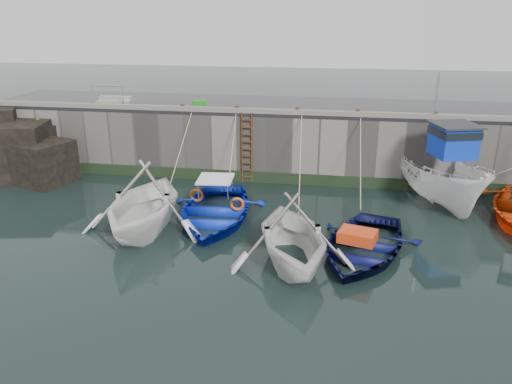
% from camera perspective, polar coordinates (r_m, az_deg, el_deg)
% --- Properties ---
extents(ground, '(120.00, 120.00, 0.00)m').
position_cam_1_polar(ground, '(13.75, -0.33, -12.51)').
color(ground, black).
rests_on(ground, ground).
extents(quay_back, '(30.00, 5.00, 3.00)m').
position_cam_1_polar(quay_back, '(24.73, 4.62, 6.11)').
color(quay_back, slate).
rests_on(quay_back, ground).
extents(road_back, '(30.00, 5.00, 0.16)m').
position_cam_1_polar(road_back, '(24.40, 4.72, 9.72)').
color(road_back, black).
rests_on(road_back, quay_back).
extents(kerb_back, '(30.00, 0.30, 0.20)m').
position_cam_1_polar(kerb_back, '(22.06, 4.20, 9.12)').
color(kerb_back, slate).
rests_on(kerb_back, road_back).
extents(algae_back, '(30.00, 0.08, 0.50)m').
position_cam_1_polar(algae_back, '(22.64, 3.96, 1.53)').
color(algae_back, black).
rests_on(algae_back, ground).
extents(rock_outcrop, '(5.85, 4.24, 3.41)m').
position_cam_1_polar(rock_outcrop, '(26.11, -25.77, 4.38)').
color(rock_outcrop, black).
rests_on(rock_outcrop, ground).
extents(ladder, '(0.51, 0.08, 3.20)m').
position_cam_1_polar(ladder, '(22.48, -1.07, 5.01)').
color(ladder, '#3F1E0F').
rests_on(ladder, ground).
extents(boat_near_white, '(4.74, 5.45, 2.80)m').
position_cam_1_polar(boat_near_white, '(18.37, -12.53, -4.25)').
color(boat_near_white, white).
rests_on(boat_near_white, ground).
extents(boat_near_white_rope, '(0.04, 4.33, 3.10)m').
position_cam_1_polar(boat_near_white_rope, '(22.05, -8.55, 0.15)').
color(boat_near_white_rope, tan).
rests_on(boat_near_white_rope, ground).
extents(boat_near_blue, '(4.39, 5.84, 1.14)m').
position_cam_1_polar(boat_near_blue, '(18.94, -4.77, -3.07)').
color(boat_near_blue, '#0C27BC').
rests_on(boat_near_blue, ground).
extents(boat_near_blue_rope, '(0.04, 3.32, 3.10)m').
position_cam_1_polar(boat_near_blue_rope, '(22.14, -2.57, 0.45)').
color(boat_near_blue_rope, tan).
rests_on(boat_near_blue_rope, ground).
extents(boat_near_blacktrim, '(5.28, 5.73, 2.52)m').
position_cam_1_polar(boat_near_blacktrim, '(15.75, 4.03, -8.06)').
color(boat_near_blacktrim, silver).
rests_on(boat_near_blacktrim, ground).
extents(boat_near_blacktrim_rope, '(0.04, 5.70, 3.10)m').
position_cam_1_polar(boat_near_blacktrim_rope, '(20.32, 5.44, -1.45)').
color(boat_near_blacktrim_rope, tan).
rests_on(boat_near_blacktrim_rope, ground).
extents(boat_near_navy, '(4.85, 5.85, 1.05)m').
position_cam_1_polar(boat_near_navy, '(16.70, 11.99, -6.76)').
color(boat_near_navy, '#0A0D3F').
rests_on(boat_near_navy, ground).
extents(boat_near_navy_rope, '(0.04, 4.76, 3.10)m').
position_cam_1_polar(boat_near_navy_rope, '(20.82, 11.60, -1.26)').
color(boat_near_navy_rope, tan).
rests_on(boat_near_navy_rope, ground).
extents(boat_far_white, '(4.04, 6.67, 5.42)m').
position_cam_1_polar(boat_far_white, '(21.67, 20.40, 1.60)').
color(boat_far_white, white).
rests_on(boat_far_white, ground).
extents(fish_crate, '(0.72, 0.58, 0.32)m').
position_cam_1_polar(fish_crate, '(23.79, -6.46, 9.99)').
color(fish_crate, '#188819').
rests_on(fish_crate, road_back).
extents(railing, '(1.60, 1.05, 1.00)m').
position_cam_1_polar(railing, '(25.41, -15.90, 10.09)').
color(railing, '#A5A8AD').
rests_on(railing, road_back).
extents(bollard_a, '(0.18, 0.18, 0.28)m').
position_cam_1_polar(bollard_a, '(23.14, -8.37, 9.57)').
color(bollard_a, '#3F1E0F').
rests_on(bollard_a, road_back).
extents(bollard_b, '(0.18, 0.18, 0.28)m').
position_cam_1_polar(bollard_b, '(22.52, -2.21, 9.48)').
color(bollard_b, '#3F1E0F').
rests_on(bollard_b, road_back).
extents(bollard_c, '(0.18, 0.18, 0.28)m').
position_cam_1_polar(bollard_c, '(22.14, 4.75, 9.25)').
color(bollard_c, '#3F1E0F').
rests_on(bollard_c, road_back).
extents(bollard_d, '(0.18, 0.18, 0.28)m').
position_cam_1_polar(bollard_d, '(22.08, 11.56, 8.89)').
color(bollard_d, '#3F1E0F').
rests_on(bollard_d, road_back).
extents(bollard_e, '(0.18, 0.18, 0.28)m').
position_cam_1_polar(bollard_e, '(22.43, 19.83, 8.29)').
color(bollard_e, '#3F1E0F').
rests_on(bollard_e, road_back).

